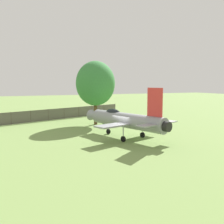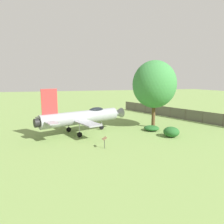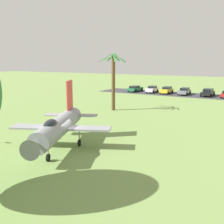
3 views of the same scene
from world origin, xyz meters
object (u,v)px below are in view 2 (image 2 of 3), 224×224
object	(u,v)px
shrub_near_fence	(152,128)
info_plaque	(105,140)
shrub_by_tree	(171,132)
shade_tree	(154,84)
display_jet	(84,117)

from	to	relation	value
shrub_near_fence	info_plaque	world-z (taller)	info_plaque
shrub_by_tree	info_plaque	world-z (taller)	shrub_by_tree
shade_tree	info_plaque	xyz separation A→B (m)	(8.93, 6.43, -5.18)
display_jet	shade_tree	distance (m)	10.61
display_jet	shrub_by_tree	size ratio (longest dim) A/B	6.47
display_jet	shrub_near_fence	distance (m)	9.06
shade_tree	info_plaque	size ratio (longest dim) A/B	8.13
display_jet	shrub_near_fence	bearing A→B (deg)	-29.57
shrub_near_fence	shrub_by_tree	size ratio (longest dim) A/B	1.08
shrub_by_tree	info_plaque	distance (m)	8.73
shrub_by_tree	info_plaque	xyz separation A→B (m)	(8.59, 1.53, 0.26)
info_plaque	shrub_near_fence	bearing A→B (deg)	-148.09
shrub_near_fence	info_plaque	distance (m)	9.23
shade_tree	shrub_by_tree	distance (m)	7.33
display_jet	shrub_by_tree	distance (m)	10.85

